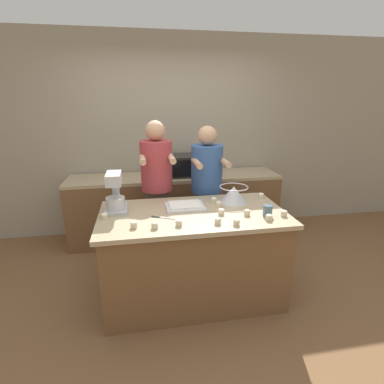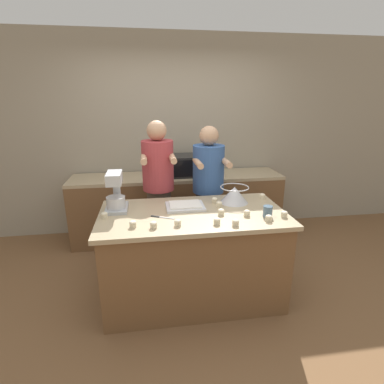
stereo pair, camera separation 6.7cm
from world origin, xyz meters
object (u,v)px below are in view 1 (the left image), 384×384
mixing_bowl (234,194)px  cupcake_10 (134,225)px  baking_tray (185,206)px  cupcake_1 (155,225)px  person_left (157,193)px  knife (161,218)px  cupcake_5 (221,211)px  cupcake_8 (284,213)px  cupcake_9 (261,195)px  cupcake_2 (247,212)px  person_right (207,193)px  cupcake_11 (237,222)px  cupcake_6 (214,200)px  drinking_glass (268,211)px  microwave_oven (185,165)px  cupcake_7 (179,223)px  cupcake_3 (269,217)px  stand_mixer (115,194)px  cupcake_12 (218,221)px  cupcake_4 (219,204)px  cupcake_0 (104,216)px

mixing_bowl → cupcake_10: 1.08m
baking_tray → cupcake_1: (-0.31, -0.42, 0.01)m
person_left → knife: size_ratio=8.04×
cupcake_5 → cupcake_8: size_ratio=1.00×
cupcake_10 → cupcake_9: bearing=21.8°
cupcake_2 → person_right: bearing=101.9°
person_right → cupcake_5: 0.78m
cupcake_11 → cupcake_6: bearing=94.8°
cupcake_10 → baking_tray: bearing=38.8°
drinking_glass → microwave_oven: bearing=107.8°
cupcake_7 → cupcake_9: (0.94, 0.55, 0.00)m
baking_tray → cupcake_9: cupcake_9 is taller
cupcake_3 → cupcake_11: (-0.30, -0.05, 0.00)m
drinking_glass → cupcake_2: 0.18m
stand_mixer → cupcake_12: stand_mixer is taller
cupcake_2 → cupcake_9: same height
cupcake_6 → cupcake_8: 0.69m
cupcake_9 → cupcake_10: (-1.30, -0.52, 0.00)m
cupcake_6 → cupcake_7: same height
cupcake_1 → cupcake_7: 0.20m
drinking_glass → cupcake_6: 0.57m
cupcake_2 → cupcake_12: 0.33m
cupcake_12 → baking_tray: bearing=116.3°
cupcake_1 → cupcake_8: size_ratio=1.00×
knife → cupcake_5: (0.53, -0.02, 0.03)m
stand_mixer → knife: stand_mixer is taller
baking_tray → cupcake_12: bearing=-63.7°
knife → cupcake_9: (1.06, 0.35, 0.03)m
cupcake_2 → cupcake_11: size_ratio=1.00×
cupcake_4 → person_left: bearing=133.6°
drinking_glass → cupcake_3: 0.11m
stand_mixer → cupcake_7: bearing=-40.4°
person_right → cupcake_6: person_right is taller
person_left → cupcake_7: size_ratio=28.64×
baking_tray → drinking_glass: size_ratio=3.66×
mixing_bowl → baking_tray: bearing=-171.3°
cupcake_0 → cupcake_10: same height
cupcake_4 → cupcake_7: size_ratio=1.00×
stand_mixer → cupcake_10: (0.16, -0.42, -0.13)m
stand_mixer → cupcake_11: bearing=-27.5°
microwave_oven → cupcake_3: (0.47, -1.65, -0.11)m
cupcake_5 → microwave_oven: bearing=94.1°
microwave_oven → drinking_glass: (0.50, -1.55, -0.09)m
person_left → cupcake_0: person_left is taller
person_left → cupcake_12: size_ratio=28.64×
person_left → cupcake_5: (0.52, -0.78, 0.04)m
baking_tray → cupcake_7: (-0.11, -0.41, 0.01)m
cupcake_8 → cupcake_12: (-0.62, -0.06, 0.00)m
cupcake_8 → cupcake_12: bearing=-174.3°
person_right → cupcake_10: 1.24m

